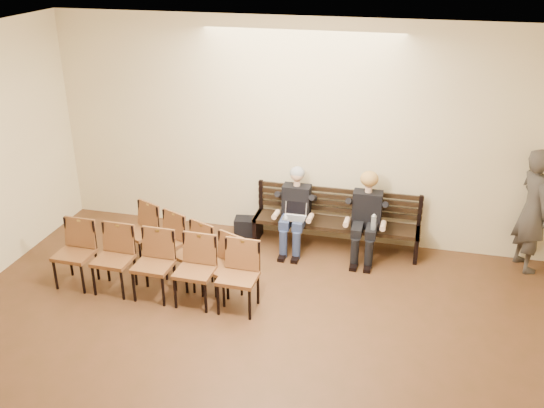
# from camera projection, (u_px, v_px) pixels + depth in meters

# --- Properties ---
(room_walls) EXTENTS (8.02, 10.01, 3.51)m
(room_walls) POSITION_uv_depth(u_px,v_px,m) (205.00, 188.00, 5.33)
(room_walls) COLOR beige
(room_walls) RESTS_ON ground
(bench) EXTENTS (2.60, 0.90, 0.45)m
(bench) POSITION_uv_depth(u_px,v_px,m) (335.00, 235.00, 9.55)
(bench) COLOR black
(bench) RESTS_ON ground
(seated_man) EXTENTS (0.54, 0.74, 1.29)m
(seated_man) POSITION_uv_depth(u_px,v_px,m) (295.00, 210.00, 9.41)
(seated_man) COLOR black
(seated_man) RESTS_ON ground
(seated_woman) EXTENTS (0.54, 0.75, 1.26)m
(seated_woman) POSITION_uv_depth(u_px,v_px,m) (366.00, 218.00, 9.17)
(seated_woman) COLOR black
(seated_woman) RESTS_ON ground
(laptop) EXTENTS (0.36, 0.30, 0.25)m
(laptop) POSITION_uv_depth(u_px,v_px,m) (294.00, 219.00, 9.27)
(laptop) COLOR silver
(laptop) RESTS_ON bench
(water_bottle) EXTENTS (0.08, 0.08, 0.25)m
(water_bottle) POSITION_uv_depth(u_px,v_px,m) (373.00, 230.00, 8.93)
(water_bottle) COLOR silver
(water_bottle) RESTS_ON bench
(bag) EXTENTS (0.44, 0.33, 0.30)m
(bag) POSITION_uv_depth(u_px,v_px,m) (247.00, 227.00, 9.99)
(bag) COLOR black
(bag) RESTS_ON ground
(passerby) EXTENTS (0.76, 0.92, 2.14)m
(passerby) POSITION_uv_depth(u_px,v_px,m) (535.00, 201.00, 8.66)
(passerby) COLOR #37332D
(passerby) RESTS_ON ground
(chair_row_front) EXTENTS (2.91, 0.57, 0.95)m
(chair_row_front) POSITION_uv_depth(u_px,v_px,m) (153.00, 266.00, 8.17)
(chair_row_front) COLOR brown
(chair_row_front) RESTS_ON ground
(chair_row_back) EXTENTS (2.15, 1.32, 0.88)m
(chair_row_back) POSITION_uv_depth(u_px,v_px,m) (178.00, 250.00, 8.66)
(chair_row_back) COLOR brown
(chair_row_back) RESTS_ON ground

